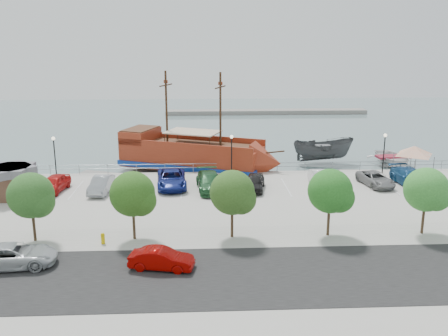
{
  "coord_description": "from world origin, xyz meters",
  "views": [
    {
      "loc": [
        -3.2,
        -43.5,
        14.11
      ],
      "look_at": [
        -1.0,
        2.0,
        2.0
      ],
      "focal_mm": 40.0,
      "sensor_mm": 36.0,
      "label": 1
    }
  ],
  "objects": [
    {
      "name": "parked_car_c",
      "position": [
        -6.01,
        2.64,
        0.82
      ],
      "size": [
        3.14,
        6.06,
        1.63
      ],
      "primitive_type": "imported",
      "rotation": [
        0.0,
        0.0,
        0.08
      ],
      "color": "navy",
      "rests_on": "land_slab"
    },
    {
      "name": "pirate_ship",
      "position": [
        -2.96,
        11.09,
        0.99
      ],
      "size": [
        19.02,
        11.77,
        11.87
      ],
      "rotation": [
        0.0,
        0.0,
        -0.39
      ],
      "color": "maroon",
      "rests_on": "ground"
    },
    {
      "name": "lamp_post_right",
      "position": [
        16.0,
        6.5,
        2.94
      ],
      "size": [
        0.36,
        0.36,
        4.28
      ],
      "color": "black",
      "rests_on": "land_slab"
    },
    {
      "name": "land_slab",
      "position": [
        0.0,
        -21.0,
        -0.6
      ],
      "size": [
        100.0,
        58.0,
        1.2
      ],
      "primitive_type": "cube",
      "color": "#AFAB9F",
      "rests_on": "ground"
    },
    {
      "name": "parked_car_e",
      "position": [
        1.84,
        1.35,
        0.75
      ],
      "size": [
        2.56,
        4.65,
        1.5
      ],
      "primitive_type": "imported",
      "rotation": [
        0.0,
        0.0,
        -0.19
      ],
      "color": "black",
      "rests_on": "land_slab"
    },
    {
      "name": "dock_west",
      "position": [
        -12.97,
        9.2,
        -0.78
      ],
      "size": [
        7.89,
        4.83,
        0.44
      ],
      "primitive_type": "cube",
      "rotation": [
        0.0,
        0.0,
        -0.38
      ],
      "color": "gray",
      "rests_on": "ground"
    },
    {
      "name": "canopy_tent",
      "position": [
        18.6,
        5.07,
        3.26
      ],
      "size": [
        5.43,
        5.43,
        3.74
      ],
      "rotation": [
        0.0,
        0.0,
        0.24
      ],
      "color": "slate",
      "rests_on": "land_slab"
    },
    {
      "name": "street_van",
      "position": [
        -15.05,
        -14.05,
        0.74
      ],
      "size": [
        5.56,
        2.98,
        1.49
      ],
      "primitive_type": "imported",
      "rotation": [
        0.0,
        0.0,
        1.67
      ],
      "color": "#B3B8BB",
      "rests_on": "street"
    },
    {
      "name": "lamp_post_left",
      "position": [
        -18.0,
        6.5,
        2.94
      ],
      "size": [
        0.36,
        0.36,
        4.28
      ],
      "color": "black",
      "rests_on": "land_slab"
    },
    {
      "name": "fire_hydrant",
      "position": [
        -10.08,
        -10.8,
        0.46
      ],
      "size": [
        0.29,
        0.29,
        0.84
      ],
      "rotation": [
        0.0,
        0.0,
        0.3
      ],
      "color": "#CBAA04",
      "rests_on": "sidewalk"
    },
    {
      "name": "parked_car_g",
      "position": [
        13.76,
        2.21,
        0.66
      ],
      "size": [
        2.99,
        5.06,
        1.32
      ],
      "primitive_type": "imported",
      "rotation": [
        0.0,
        0.0,
        0.18
      ],
      "color": "gray",
      "rests_on": "land_slab"
    },
    {
      "name": "dock_mid",
      "position": [
        6.74,
        9.2,
        -0.81
      ],
      "size": [
        6.93,
        2.58,
        0.39
      ],
      "primitive_type": "cube",
      "rotation": [
        0.0,
        0.0,
        -0.1
      ],
      "color": "slate",
      "rests_on": "ground"
    },
    {
      "name": "dock_east",
      "position": [
        15.92,
        9.2,
        -0.79
      ],
      "size": [
        7.4,
        2.85,
        0.41
      ],
      "primitive_type": "cube",
      "rotation": [
        0.0,
        0.0,
        -0.11
      ],
      "color": "slate",
      "rests_on": "ground"
    },
    {
      "name": "parked_car_a",
      "position": [
        -16.88,
        1.76,
        0.77
      ],
      "size": [
        2.45,
        4.75,
        1.55
      ],
      "primitive_type": "imported",
      "rotation": [
        0.0,
        0.0,
        -0.14
      ],
      "color": "red",
      "rests_on": "land_slab"
    },
    {
      "name": "street_sedan",
      "position": [
        -5.71,
        -14.83,
        0.67
      ],
      "size": [
        4.23,
        2.12,
        1.33
      ],
      "primitive_type": "imported",
      "rotation": [
        0.0,
        0.0,
        1.39
      ],
      "color": "#8B0402",
      "rests_on": "street"
    },
    {
      "name": "tree_d",
      "position": [
        -0.85,
        -10.07,
        3.3
      ],
      "size": [
        3.3,
        3.2,
        5.0
      ],
      "color": "#473321",
      "rests_on": "sidewalk"
    },
    {
      "name": "seawall_railing",
      "position": [
        0.0,
        7.8,
        0.53
      ],
      "size": [
        50.0,
        0.06,
        1.0
      ],
      "color": "slate",
      "rests_on": "land_slab"
    },
    {
      "name": "shed",
      "position": [
        -20.18,
        0.08,
        1.55
      ],
      "size": [
        3.65,
        3.65,
        2.91
      ],
      "rotation": [
        0.0,
        0.0,
        -0.04
      ],
      "color": "brown",
      "rests_on": "land_slab"
    },
    {
      "name": "parked_car_d",
      "position": [
        -2.37,
        1.49,
        0.82
      ],
      "size": [
        2.82,
        5.85,
        1.64
      ],
      "primitive_type": "imported",
      "rotation": [
        0.0,
        0.0,
        0.09
      ],
      "color": "#23582D",
      "rests_on": "land_slab"
    },
    {
      "name": "patrol_boat",
      "position": [
        11.7,
        14.9,
        0.43
      ],
      "size": [
        7.48,
        3.02,
        2.86
      ],
      "primitive_type": "imported",
      "rotation": [
        0.0,
        0.0,
        1.6
      ],
      "color": "#454649",
      "rests_on": "ground"
    },
    {
      "name": "far_shore",
      "position": [
        10.0,
        55.0,
        -0.6
      ],
      "size": [
        40.0,
        3.0,
        0.8
      ],
      "primitive_type": "cube",
      "color": "gray",
      "rests_on": "ground"
    },
    {
      "name": "parked_car_b",
      "position": [
        -12.44,
        1.25,
        0.74
      ],
      "size": [
        1.93,
        4.62,
        1.49
      ],
      "primitive_type": "imported",
      "rotation": [
        0.0,
        0.0,
        -0.08
      ],
      "color": "#989CA2",
      "rests_on": "land_slab"
    },
    {
      "name": "parked_car_h",
      "position": [
        17.17,
        2.11,
        0.8
      ],
      "size": [
        2.9,
        5.76,
        1.61
      ],
      "primitive_type": "imported",
      "rotation": [
        0.0,
        0.0,
        0.12
      ],
      "color": "#1B4F83",
      "rests_on": "land_slab"
    },
    {
      "name": "ground",
      "position": [
        0.0,
        0.0,
        -1.0
      ],
      "size": [
        160.0,
        160.0,
        0.0
      ],
      "primitive_type": "plane",
      "color": "slate"
    },
    {
      "name": "street",
      "position": [
        0.0,
        -16.0,
        0.01
      ],
      "size": [
        100.0,
        8.0,
        0.04
      ],
      "primitive_type": "cube",
      "color": "black",
      "rests_on": "land_slab"
    },
    {
      "name": "tree_b",
      "position": [
        -14.85,
        -10.07,
        3.3
      ],
      "size": [
        3.3,
        3.2,
        5.0
      ],
      "color": "#473321",
      "rests_on": "sidewalk"
    },
    {
      "name": "speedboat",
      "position": [
        19.86,
        13.49,
        -0.31
      ],
      "size": [
        5.34,
        7.04,
        1.37
      ],
      "primitive_type": "imported",
      "rotation": [
        0.0,
        0.0,
        0.09
      ],
      "color": "silver",
      "rests_on": "ground"
    },
    {
      "name": "parked_car_f",
      "position": [
        8.27,
        2.04,
        0.77
      ],
      "size": [
        1.75,
        4.7,
        1.54
      ],
      "primitive_type": "imported",
      "rotation": [
        0.0,
        0.0,
        -0.03
      ],
      "color": "silver",
      "rests_on": "land_slab"
    },
    {
      "name": "tree_c",
      "position": [
        -7.85,
        -10.07,
        3.3
      ],
      "size": [
        3.3,
        3.2,
        5.0
      ],
      "color": "#473321",
      "rests_on": "sidewalk"
    },
    {
      "name": "tree_e",
      "position": [
        6.15,
        -10.07,
        3.3
      ],
      "size": [
        3.3,
        3.2,
        5.0
      ],
      "color": "#473321",
      "rests_on": "sidewalk"
    },
    {
      "name": "lamp_post_mid",
      "position": [
        0.0,
        6.5,
        2.94
      ],
      "size": [
        0.36,
        0.36,
        4.28
      ],
      "color": "black",
      "rests_on": "land_slab"
    },
    {
      "name": "tree_f",
      "position": [
        13.15,
        -10.07,
        3.3
      ],
      "size": [
        3.3,
        3.2,
        5.0
      ],
      "color": "#473321",
      "rests_on": "sidewalk"
    },
    {
      "name": "sidewalk",
      "position": [
        0.0,
        -10.0,
        0.01
      ],
      "size": [
        100.0,
        4.0,
        0.05
      ],
      "primitive_type": "cube",
      "color": "#9A958D",
      "rests_on": "land_slab"
    }
  ]
}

